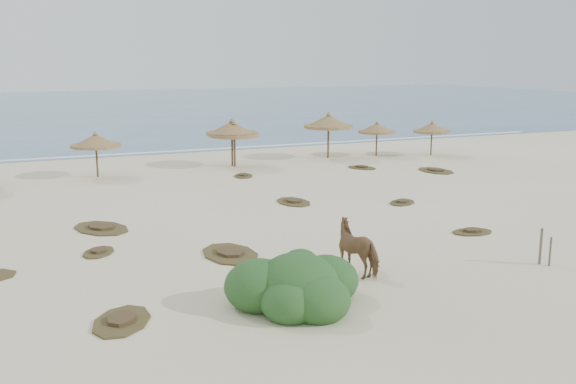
# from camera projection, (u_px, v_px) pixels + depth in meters

# --- Properties ---
(ground) EXTENTS (160.00, 160.00, 0.00)m
(ground) POSITION_uv_depth(u_px,v_px,m) (280.00, 250.00, 22.62)
(ground) COLOR beige
(ground) RESTS_ON ground
(ocean) EXTENTS (200.00, 100.00, 0.01)m
(ocean) POSITION_uv_depth(u_px,v_px,m) (76.00, 107.00, 90.09)
(ocean) COLOR #2A5A7F
(ocean) RESTS_ON ground
(foam_line) EXTENTS (70.00, 0.60, 0.01)m
(foam_line) POSITION_uv_depth(u_px,v_px,m) (141.00, 153.00, 46.01)
(foam_line) COLOR white
(foam_line) RESTS_ON ground
(palapa_2) EXTENTS (3.25, 3.25, 2.64)m
(palapa_2) POSITION_uv_depth(u_px,v_px,m) (96.00, 141.00, 36.31)
(palapa_2) COLOR brown
(palapa_2) RESTS_ON ground
(palapa_3) EXTENTS (3.71, 3.71, 2.91)m
(palapa_3) POSITION_uv_depth(u_px,v_px,m) (234.00, 131.00, 39.84)
(palapa_3) COLOR brown
(palapa_3) RESTS_ON ground
(palapa_4) EXTENTS (4.08, 4.08, 3.03)m
(palapa_4) POSITION_uv_depth(u_px,v_px,m) (232.00, 129.00, 40.07)
(palapa_4) COLOR brown
(palapa_4) RESTS_ON ground
(palapa_5) EXTENTS (4.42, 4.42, 3.15)m
(palapa_5) POSITION_uv_depth(u_px,v_px,m) (328.00, 122.00, 43.33)
(palapa_5) COLOR brown
(palapa_5) RESTS_ON ground
(palapa_6) EXTENTS (2.62, 2.62, 2.45)m
(palapa_6) POSITION_uv_depth(u_px,v_px,m) (377.00, 129.00, 44.49)
(palapa_6) COLOR brown
(palapa_6) RESTS_ON ground
(palapa_7) EXTENTS (3.35, 3.35, 2.44)m
(palapa_7) POSITION_uv_depth(u_px,v_px,m) (432.00, 128.00, 44.76)
(palapa_7) COLOR brown
(palapa_7) RESTS_ON ground
(horse) EXTENTS (1.43, 2.14, 1.66)m
(horse) POSITION_uv_depth(u_px,v_px,m) (359.00, 248.00, 20.05)
(horse) COLOR brown
(horse) RESTS_ON ground
(fence_post_near) EXTENTS (0.10, 0.10, 1.22)m
(fence_post_near) POSITION_uv_depth(u_px,v_px,m) (541.00, 246.00, 20.97)
(fence_post_near) COLOR #706254
(fence_post_near) RESTS_ON ground
(fence_post_far) EXTENTS (0.09, 0.09, 0.97)m
(fence_post_far) POSITION_uv_depth(u_px,v_px,m) (550.00, 251.00, 20.84)
(fence_post_far) COLOR #706254
(fence_post_far) RESTS_ON ground
(bush) EXTENTS (3.85, 3.39, 1.72)m
(bush) POSITION_uv_depth(u_px,v_px,m) (297.00, 286.00, 17.39)
(bush) COLOR #2F5C27
(bush) RESTS_ON ground
(scrub_1) EXTENTS (2.78, 3.25, 0.16)m
(scrub_1) POSITION_uv_depth(u_px,v_px,m) (101.00, 228.00, 25.44)
(scrub_1) COLOR brown
(scrub_1) RESTS_ON ground
(scrub_2) EXTENTS (1.58, 1.80, 0.16)m
(scrub_2) POSITION_uv_depth(u_px,v_px,m) (98.00, 252.00, 22.26)
(scrub_2) COLOR brown
(scrub_2) RESTS_ON ground
(scrub_3) EXTENTS (1.53, 2.26, 0.16)m
(scrub_3) POSITION_uv_depth(u_px,v_px,m) (294.00, 202.00, 30.14)
(scrub_3) COLOR brown
(scrub_3) RESTS_ON ground
(scrub_4) EXTENTS (1.95, 1.80, 0.16)m
(scrub_4) POSITION_uv_depth(u_px,v_px,m) (402.00, 202.00, 30.02)
(scrub_4) COLOR brown
(scrub_4) RESTS_ON ground
(scrub_5) EXTENTS (1.83, 2.71, 0.16)m
(scrub_5) POSITION_uv_depth(u_px,v_px,m) (436.00, 170.00, 38.59)
(scrub_5) COLOR brown
(scrub_5) RESTS_ON ground
(scrub_7) EXTENTS (1.58, 1.93, 0.16)m
(scrub_7) POSITION_uv_depth(u_px,v_px,m) (243.00, 176.00, 36.89)
(scrub_7) COLOR brown
(scrub_7) RESTS_ON ground
(scrub_9) EXTENTS (1.93, 2.86, 0.16)m
(scrub_9) POSITION_uv_depth(u_px,v_px,m) (230.00, 253.00, 22.08)
(scrub_9) COLOR brown
(scrub_9) RESTS_ON ground
(scrub_10) EXTENTS (2.00, 2.30, 0.16)m
(scrub_10) POSITION_uv_depth(u_px,v_px,m) (362.00, 167.00, 39.68)
(scrub_10) COLOR brown
(scrub_10) RESTS_ON ground
(scrub_11) EXTENTS (2.20, 2.56, 0.16)m
(scrub_11) POSITION_uv_depth(u_px,v_px,m) (122.00, 321.00, 16.40)
(scrub_11) COLOR brown
(scrub_11) RESTS_ON ground
(scrub_12) EXTENTS (1.75, 1.22, 0.16)m
(scrub_12) POSITION_uv_depth(u_px,v_px,m) (472.00, 231.00, 24.89)
(scrub_12) COLOR brown
(scrub_12) RESTS_ON ground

